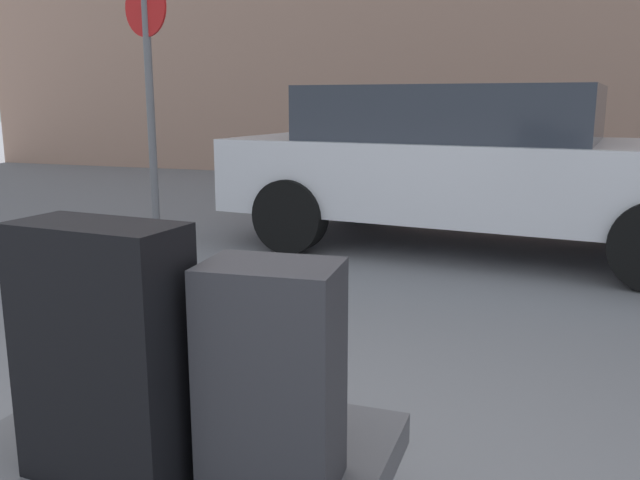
# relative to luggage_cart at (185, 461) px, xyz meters

# --- Properties ---
(luggage_cart) EXTENTS (1.18, 0.74, 0.34)m
(luggage_cart) POSITION_rel_luggage_cart_xyz_m (0.00, 0.00, 0.00)
(luggage_cart) COLOR #4C4C51
(luggage_cart) RESTS_ON ground_plane
(suitcase_tan_rear_right) EXTENTS (0.56, 0.43, 0.23)m
(suitcase_tan_rear_right) POSITION_rel_luggage_cart_xyz_m (-0.09, 0.08, 0.19)
(suitcase_tan_rear_right) COLOR #9E7F56
(suitcase_tan_rear_right) RESTS_ON luggage_cart
(suitcase_black_stacked_top) EXTENTS (0.45, 0.24, 0.67)m
(suitcase_black_stacked_top) POSITION_rel_luggage_cart_xyz_m (-0.08, -0.23, 0.41)
(suitcase_black_stacked_top) COLOR black
(suitcase_black_stacked_top) RESTS_ON luggage_cart
(suitcase_charcoal_front_right) EXTENTS (0.35, 0.26, 0.58)m
(suitcase_charcoal_front_right) POSITION_rel_luggage_cart_xyz_m (0.34, -0.12, 0.36)
(suitcase_charcoal_front_right) COLOR #2D2D33
(suitcase_charcoal_front_right) RESTS_ON luggage_cart
(duffel_bag_olive_topmost_pile) EXTENTS (0.43, 0.36, 0.20)m
(duffel_bag_olive_topmost_pile) POSITION_rel_luggage_cart_xyz_m (-0.09, 0.08, 0.41)
(duffel_bag_olive_topmost_pile) COLOR #4C5128
(duffel_bag_olive_topmost_pile) RESTS_ON suitcase_tan_rear_right
(parked_car) EXTENTS (4.46, 2.27, 1.42)m
(parked_car) POSITION_rel_luggage_cart_xyz_m (0.28, 4.44, 0.49)
(parked_car) COLOR silver
(parked_car) RESTS_ON ground_plane
(no_parking_sign) EXTENTS (0.49, 0.15, 2.33)m
(no_parking_sign) POSITION_rel_luggage_cart_xyz_m (-2.46, 3.67, 1.18)
(no_parking_sign) COLOR slate
(no_parking_sign) RESTS_ON ground_plane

